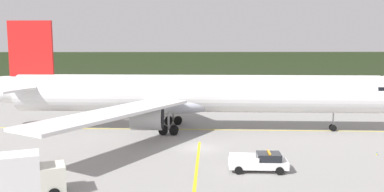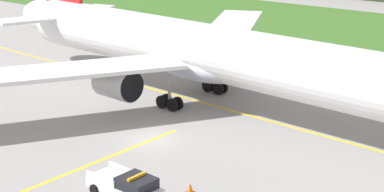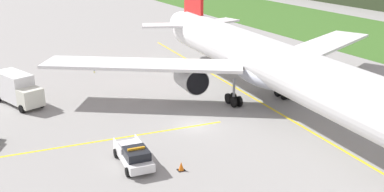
{
  "view_description": "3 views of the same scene",
  "coord_description": "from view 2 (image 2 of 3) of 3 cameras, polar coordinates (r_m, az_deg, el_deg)",
  "views": [
    {
      "loc": [
        -1.87,
        -46.16,
        12.32
      ],
      "look_at": [
        -0.48,
        7.83,
        5.01
      ],
      "focal_mm": 38.27,
      "sensor_mm": 36.0,
      "label": 1
    },
    {
      "loc": [
        29.55,
        -33.67,
        18.07
      ],
      "look_at": [
        4.83,
        -0.95,
        4.85
      ],
      "focal_mm": 55.72,
      "sensor_mm": 36.0,
      "label": 2
    },
    {
      "loc": [
        39.35,
        -20.53,
        17.9
      ],
      "look_at": [
        1.86,
        -1.38,
        3.91
      ],
      "focal_mm": 43.9,
      "sensor_mm": 36.0,
      "label": 3
    }
  ],
  "objects": [
    {
      "name": "ground",
      "position": [
        48.3,
        -3.9,
        -4.14
      ],
      "size": [
        320.0,
        320.0,
        0.0
      ],
      "primitive_type": "plane",
      "color": "gray"
    },
    {
      "name": "grass_verge",
      "position": [
        93.0,
        17.92,
        5.81
      ],
      "size": [
        320.0,
        31.3,
        0.04
      ],
      "primitive_type": "cube",
      "color": "#396624",
      "rests_on": "ground"
    },
    {
      "name": "taxiway_centerline_main",
      "position": [
        55.53,
        2.83,
        -1.14
      ],
      "size": [
        79.28,
        5.95,
        0.01
      ],
      "primitive_type": "cube",
      "rotation": [
        0.0,
        0.0,
        -0.07
      ],
      "color": "yellow",
      "rests_on": "ground"
    },
    {
      "name": "airliner",
      "position": [
        54.59,
        2.25,
        3.99
      ],
      "size": [
        59.32,
        47.11,
        15.09
      ],
      "color": "silver",
      "rests_on": "ground"
    },
    {
      "name": "ops_pickup_truck",
      "position": [
        38.61,
        -6.12,
        -8.64
      ],
      "size": [
        5.7,
        2.64,
        1.94
      ],
      "color": "white",
      "rests_on": "ground"
    },
    {
      "name": "apron_cone",
      "position": [
        39.45,
        -0.18,
        -8.79
      ],
      "size": [
        0.6,
        0.6,
        0.76
      ],
      "color": "black",
      "rests_on": "ground"
    }
  ]
}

